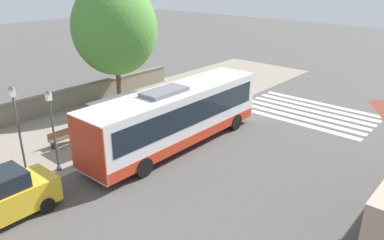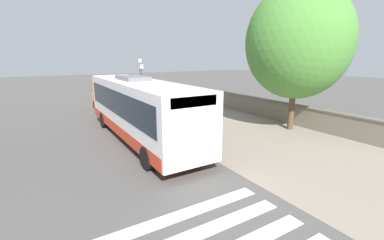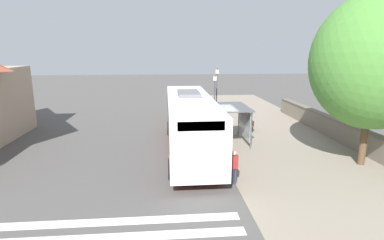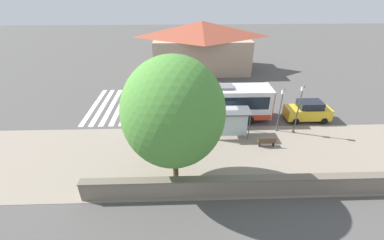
% 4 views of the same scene
% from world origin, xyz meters
% --- Properties ---
extents(ground_plane, '(120.00, 120.00, 0.00)m').
position_xyz_m(ground_plane, '(0.00, 0.00, 0.00)').
color(ground_plane, '#514F4C').
rests_on(ground_plane, ground).
extents(sidewalk_plaza, '(9.00, 44.00, 0.02)m').
position_xyz_m(sidewalk_plaza, '(-4.50, 0.00, 0.01)').
color(sidewalk_plaza, gray).
rests_on(sidewalk_plaza, ground).
extents(crosswalk_stripes, '(9.00, 5.25, 0.01)m').
position_xyz_m(crosswalk_stripes, '(5.00, 10.92, 0.00)').
color(crosswalk_stripes, silver).
rests_on(crosswalk_stripes, ground).
extents(stone_wall, '(0.60, 20.00, 1.39)m').
position_xyz_m(stone_wall, '(-8.55, 0.00, 0.70)').
color(stone_wall, slate).
rests_on(stone_wall, ground).
extents(background_building, '(8.46, 14.12, 7.02)m').
position_xyz_m(background_building, '(17.41, 0.74, 3.60)').
color(background_building, tan).
rests_on(background_building, ground).
extents(bus, '(2.71, 11.68, 3.50)m').
position_xyz_m(bus, '(1.70, 0.92, 1.82)').
color(bus, white).
rests_on(bus, ground).
extents(bus_shelter, '(1.81, 3.48, 2.44)m').
position_xyz_m(bus_shelter, '(-1.46, -0.51, 2.05)').
color(bus_shelter, '#515459').
rests_on(bus_shelter, ground).
extents(pedestrian, '(0.34, 0.22, 1.59)m').
position_xyz_m(pedestrian, '(0.09, 5.85, 0.93)').
color(pedestrian, '#2D3347').
rests_on(pedestrian, ground).
extents(bench, '(0.40, 1.48, 0.88)m').
position_xyz_m(bench, '(-3.22, -3.38, 0.47)').
color(bench, brown).
rests_on(bench, ground).
extents(street_lamp_near, '(0.28, 0.28, 4.61)m').
position_xyz_m(street_lamp_near, '(-1.16, -6.47, 2.72)').
color(street_lamp_near, '#4C4C51').
rests_on(street_lamp_near, ground).
extents(street_lamp_far, '(0.28, 0.28, 4.16)m').
position_xyz_m(street_lamp_far, '(-0.75, -5.04, 2.47)').
color(street_lamp_far, '#4C4C51').
rests_on(street_lamp_far, ground).
extents(shade_tree, '(6.16, 6.16, 8.81)m').
position_xyz_m(shade_tree, '(-7.25, 4.05, 5.41)').
color(shade_tree, brown).
rests_on(shade_tree, ground).
extents(parked_car_behind_bus, '(1.94, 4.23, 2.00)m').
position_xyz_m(parked_car_behind_bus, '(1.18, -8.63, 0.97)').
color(parked_car_behind_bus, gold).
rests_on(parked_car_behind_bus, ground).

